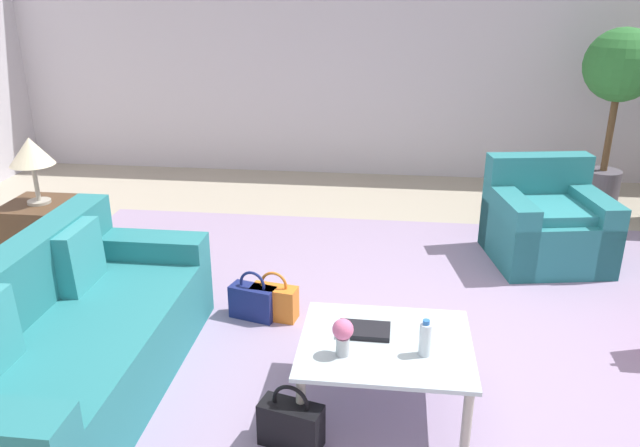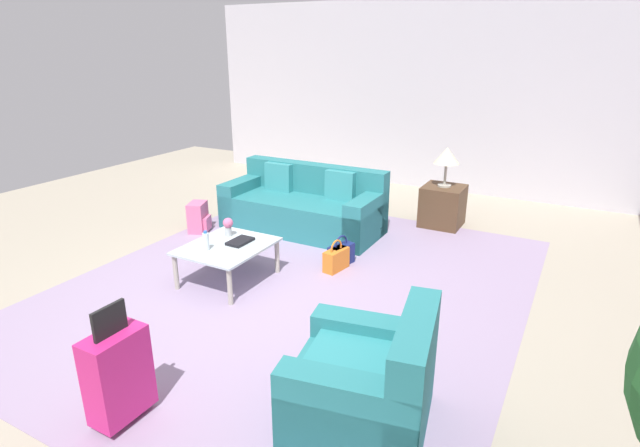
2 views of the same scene
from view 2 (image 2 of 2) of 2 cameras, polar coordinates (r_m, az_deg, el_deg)
The scene contains 16 objects.
ground_plane at distance 4.87m, azimuth -8.59°, elevation -9.50°, with size 12.00×12.00×0.00m, color #A89E89.
wall_left at distance 8.85m, azimuth 11.39°, elevation 14.04°, with size 0.12×8.00×3.10m, color silver.
area_rug at distance 5.20m, azimuth -2.83°, elevation -7.23°, with size 5.20×4.40×0.01m, color #9984A3.
couch at distance 6.74m, azimuth -1.69°, elevation 1.86°, with size 0.91×2.11×0.84m.
armchair at distance 3.35m, azimuth 5.81°, elevation -18.31°, with size 1.01×0.99×0.84m.
coffee_table at distance 5.28m, azimuth -10.55°, elevation -2.92°, with size 0.92×0.79×0.41m.
water_bottle at distance 5.15m, azimuth -12.90°, elevation -1.98°, with size 0.06×0.06×0.20m.
coffee_table_book at distance 5.30m, azimuth -9.11°, elevation -2.02°, with size 0.28×0.18×0.03m, color black.
flower_vase at distance 5.47m, azimuth -10.46°, elevation -0.19°, with size 0.11×0.11×0.21m.
side_table at distance 7.06m, azimuth 13.83°, elevation 1.96°, with size 0.54×0.54×0.56m, color #513823.
table_lamp at distance 6.89m, azimuth 14.30°, elevation 7.43°, with size 0.34×0.34×0.53m.
suitcase_magenta at distance 3.60m, azimuth -22.09°, elevation -15.62°, with size 0.40×0.22×0.85m.
handbag_orange at distance 5.53m, azimuth 1.86°, elevation -4.08°, with size 0.34×0.19×0.36m.
handbag_black at distance 5.92m, azimuth -10.56°, elevation -2.79°, with size 0.35×0.22×0.36m.
handbag_navy at distance 5.66m, azimuth 2.43°, elevation -3.53°, with size 0.35×0.22×0.36m.
backpack_pink at distance 6.85m, azimuth -13.70°, elevation 0.66°, with size 0.35×0.33×0.40m.
Camera 2 is at (3.35, 2.64, 2.35)m, focal length 28.00 mm.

